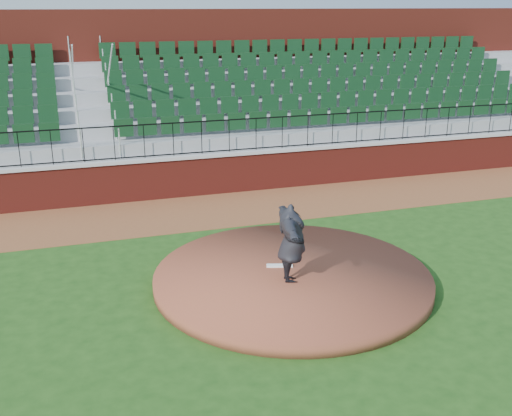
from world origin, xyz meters
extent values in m
plane|color=#1D4513|center=(0.00, 0.00, 0.00)|extent=(90.00, 90.00, 0.00)
cube|color=brown|center=(0.00, 5.40, 0.01)|extent=(34.00, 3.20, 0.01)
cube|color=maroon|center=(0.00, 7.00, 0.60)|extent=(34.00, 0.35, 1.20)
cube|color=#B7B7B7|center=(0.00, 7.00, 1.25)|extent=(34.00, 0.45, 0.10)
cube|color=maroon|center=(0.00, 12.52, 2.75)|extent=(34.00, 0.50, 5.50)
cylinder|color=brown|center=(0.38, 0.13, 0.12)|extent=(5.89, 5.89, 0.25)
cube|color=white|center=(0.23, 0.51, 0.27)|extent=(0.59, 0.30, 0.04)
imported|color=black|center=(0.21, -0.24, 1.09)|extent=(1.00, 2.13, 1.67)
camera|label=1|loc=(-3.93, -10.90, 5.69)|focal=42.62mm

